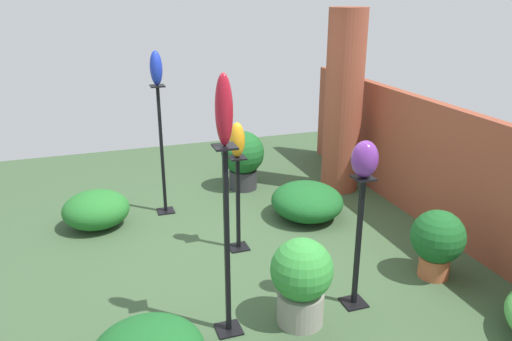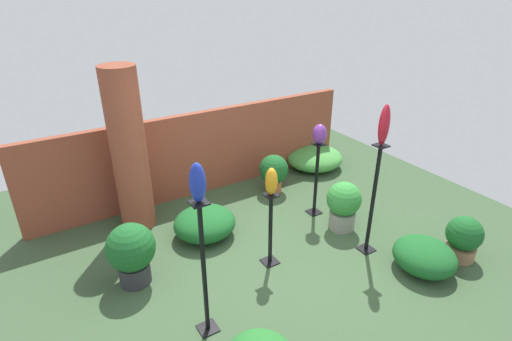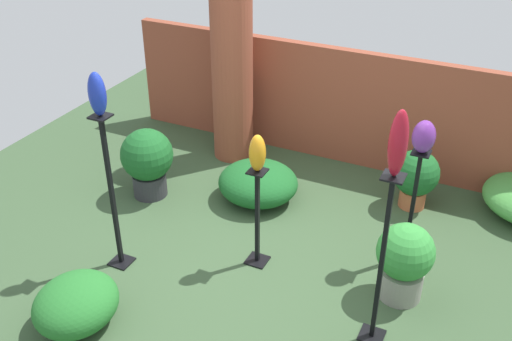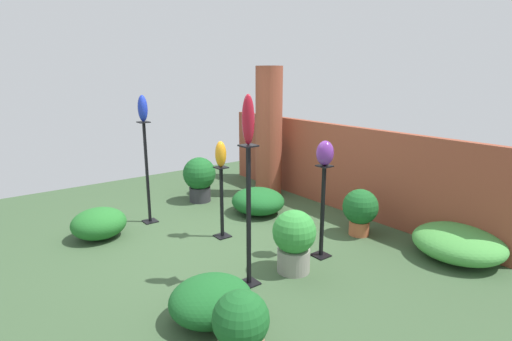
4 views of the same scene
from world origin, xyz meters
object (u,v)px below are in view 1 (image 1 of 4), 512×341
Objects in this scene: pedestal_amber at (238,208)px; art_vase_violet at (365,159)px; pedestal_ruby at (227,251)px; art_vase_amber at (237,140)px; potted_plant_mid_left at (301,279)px; potted_plant_mid_right at (243,157)px; art_vase_ruby at (224,110)px; brick_pillar at (343,103)px; pedestal_violet at (358,249)px; pedestal_cobalt at (162,156)px; art_vase_cobalt at (156,68)px; potted_plant_near_pillar at (437,240)px.

art_vase_violet is at bearing 27.40° from pedestal_amber.
pedestal_ruby is 1.43m from art_vase_amber.
pedestal_ruby is at bearing -97.80° from potted_plant_mid_left.
art_vase_amber is 1.18× the size of art_vase_violet.
art_vase_ruby is at bearing -19.54° from potted_plant_mid_right.
brick_pillar is at bearing 137.32° from art_vase_ruby.
art_vase_ruby is at bearing -42.68° from brick_pillar.
brick_pillar is 2.02× the size of pedestal_violet.
pedestal_cobalt is at bearing -177.34° from pedestal_ruby.
art_vase_cobalt is 0.52× the size of potted_plant_mid_left.
pedestal_violet is at bearing 27.40° from art_vase_amber.
art_vase_ruby is (0.00, 0.00, 1.08)m from pedestal_ruby.
art_vase_cobalt reaches higher than potted_plant_near_pillar.
art_vase_ruby reaches higher than pedestal_violet.
pedestal_cobalt reaches higher than pedestal_violet.
art_vase_amber is at bearing 159.78° from art_vase_ruby.
potted_plant_mid_right is at bearing -108.60° from brick_pillar.
art_vase_ruby is at bearing 0.00° from pedestal_ruby.
art_vase_cobalt is (-2.43, -1.24, 1.21)m from pedestal_violet.
art_vase_violet reaches higher than pedestal_amber.
art_vase_ruby reaches higher than pedestal_cobalt.
pedestal_ruby is 4.02× the size of art_vase_cobalt.
pedestal_amber is 1.27× the size of potted_plant_mid_right.
brick_pillar is at bearing 90.34° from pedestal_cobalt.
pedestal_amber is (1.18, -1.79, -0.72)m from brick_pillar.
potted_plant_near_pillar is (-0.15, 2.05, -1.41)m from art_vase_ruby.
pedestal_ruby reaches higher than pedestal_amber.
potted_plant_mid_right is (-1.60, 0.55, -0.01)m from pedestal_amber.
art_vase_cobalt is (-2.43, -0.11, -0.05)m from art_vase_ruby.
potted_plant_mid_left is (0.08, -0.54, -0.13)m from pedestal_violet.
pedestal_violet is 2.32× the size of art_vase_ruby.
pedestal_ruby is 5.18× the size of art_vase_violet.
pedestal_ruby is 3.05× the size of art_vase_ruby.
art_vase_cobalt reaches higher than art_vase_amber.
pedestal_amber is 1.83m from art_vase_cobalt.
art_vase_amber is 1.43m from art_vase_violet.
potted_plant_mid_right is at bearing 110.90° from pedestal_cobalt.
art_vase_cobalt is (-2.43, -0.11, 1.03)m from pedestal_ruby.
brick_pillar is at bearing 123.40° from pedestal_amber.
art_vase_ruby is 0.76× the size of potted_plant_near_pillar.
pedestal_violet is at bearing 0.00° from art_vase_violet.
pedestal_ruby is 2.31× the size of potted_plant_near_pillar.
potted_plant_near_pillar is (1.12, 1.59, -0.81)m from art_vase_amber.
brick_pillar reaches higher than art_vase_cobalt.
potted_plant_mid_right is (-2.86, 1.02, -0.27)m from pedestal_ruby.
art_vase_ruby reaches higher than art_vase_amber.
brick_pillar reaches higher than pedestal_amber.
brick_pillar reaches higher than pedestal_cobalt.
art_vase_cobalt reaches higher than potted_plant_mid_right.
potted_plant_mid_left is 1.11× the size of potted_plant_near_pillar.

